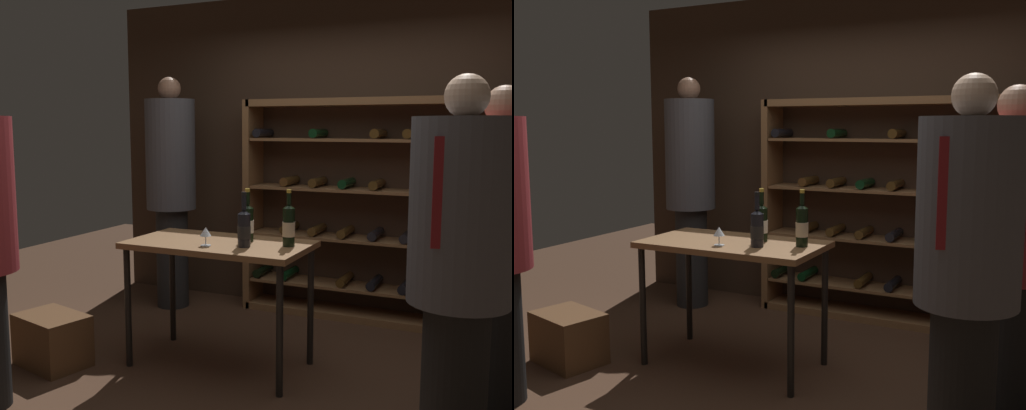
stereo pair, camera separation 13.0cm
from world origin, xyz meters
The scene contains 12 objects.
ground_plane centered at (0.00, 0.00, 0.00)m, with size 9.43×9.43×0.00m, color #472D1E.
back_wall centered at (0.00, 1.71, 1.39)m, with size 4.58×0.10×2.78m, color #3D2B1E.
wine_rack centered at (0.31, 1.50, 0.92)m, with size 2.31×0.32×1.86m.
tasting_table centered at (-0.44, 0.12, 0.77)m, with size 1.21×0.65×0.86m.
person_guest_plum_blouse centered at (1.15, -0.46, 1.03)m, with size 0.48×0.48×1.87m.
person_host_in_suit centered at (-1.48, 1.16, 1.15)m, with size 0.44×0.44×2.06m.
person_bystander_dark_jacket centered at (1.29, 0.22, 1.01)m, with size 0.49×0.49×1.85m.
wine_crate centered at (-1.48, -0.36, 0.18)m, with size 0.48×0.34×0.35m, color brown.
wine_bottle_black_capsule centered at (-0.27, 0.22, 0.99)m, with size 0.08×0.08×0.36m.
wine_bottle_gold_foil centered at (0.04, 0.18, 1.00)m, with size 0.08×0.08×0.37m.
wine_bottle_red_label centered at (-0.21, 0.04, 0.99)m, with size 0.09×0.09×0.35m.
wine_glass_stemmed_right centered at (-0.45, -0.04, 0.95)m, with size 0.07×0.07×0.12m.
Camera 2 is at (1.55, -3.28, 1.63)m, focal length 41.77 mm.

